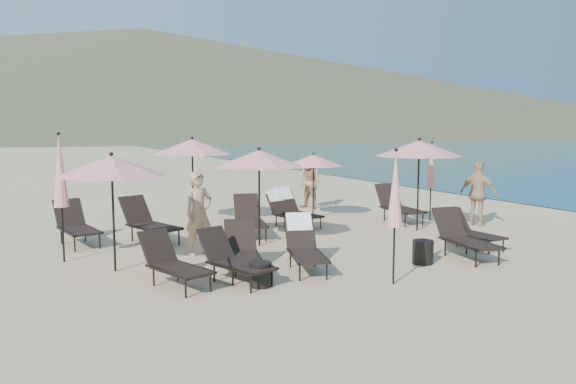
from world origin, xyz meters
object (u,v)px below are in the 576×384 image
lounger_5 (472,230)px  lounger_6 (76,225)px  umbrella_open_0 (112,166)px  umbrella_open_1 (259,159)px  lounger_11 (398,205)px  side_table_0 (260,274)px  umbrella_closed_0 (395,190)px  side_table_1 (423,252)px  lounger_0 (173,262)px  beachgoer_c (478,193)px  lounger_4 (464,236)px  umbrella_open_4 (313,160)px  lounger_9 (295,208)px  umbrella_closed_1 (431,166)px  umbrella_closed_2 (60,172)px  umbrella_open_2 (419,148)px  beachgoer_b (309,182)px  umbrella_open_3 (192,147)px  lounger_8 (250,218)px  lounger_1 (243,251)px  lounger_3 (304,244)px  beachgoer_a (199,213)px  lounger_7 (148,221)px  lounger_2 (233,259)px  lounger_10 (286,210)px

lounger_5 → lounger_6: (-8.08, 4.39, 0.08)m
umbrella_open_0 → umbrella_open_1: (3.39, 0.87, 0.01)m
lounger_11 → side_table_0: (-6.28, -4.36, -0.28)m
umbrella_closed_0 → side_table_1: umbrella_closed_0 is taller
lounger_0 → lounger_5: size_ratio=1.12×
lounger_0 → beachgoer_c: 9.47m
lounger_4 → beachgoer_c: bearing=49.9°
umbrella_open_4 → lounger_4: bearing=-85.8°
lounger_11 → lounger_9: bearing=171.9°
lounger_5 → umbrella_closed_1: (1.54, 3.23, 1.23)m
lounger_0 → umbrella_closed_2: 3.45m
umbrella_open_2 → umbrella_closed_0: umbrella_open_2 is taller
umbrella_open_4 → beachgoer_c: 4.77m
lounger_0 → umbrella_closed_0: umbrella_closed_0 is taller
side_table_1 → beachgoer_b: 7.95m
lounger_11 → side_table_1: bearing=-115.3°
umbrella_open_3 → side_table_0: 6.87m
umbrella_open_0 → side_table_0: bearing=-46.7°
lounger_5 → lounger_8: size_ratio=0.81×
lounger_6 → beachgoer_c: (10.35, -2.30, 0.44)m
lounger_9 → umbrella_open_2: (2.57, -2.15, 1.69)m
lounger_1 → lounger_4: lounger_4 is taller
lounger_3 → beachgoer_b: (3.96, 7.06, 0.42)m
lounger_9 → umbrella_open_0: 6.31m
umbrella_open_1 → umbrella_closed_0: size_ratio=0.96×
lounger_4 → lounger_8: bearing=135.4°
beachgoer_a → lounger_7: bearing=93.4°
lounger_2 → umbrella_closed_0: bearing=-48.2°
side_table_0 → side_table_1: 3.59m
umbrella_open_3 → side_table_1: size_ratio=5.18×
lounger_5 → lounger_9: (-2.31, 4.37, 0.10)m
lounger_3 → umbrella_closed_1: size_ratio=0.74×
beachgoer_c → lounger_5: bearing=113.7°
lounger_10 → beachgoer_b: size_ratio=0.92×
lounger_2 → umbrella_open_3: size_ratio=0.68×
lounger_0 → lounger_9: (4.63, 4.43, 0.07)m
lounger_3 → umbrella_open_3: size_ratio=0.69×
lounger_5 → lounger_8: (-4.03, 3.52, 0.07)m
lounger_3 → beachgoer_a: beachgoer_a is taller
lounger_3 → umbrella_closed_2: umbrella_closed_2 is taller
lounger_5 → umbrella_open_0: 7.98m
umbrella_closed_1 → side_table_1: umbrella_closed_1 is taller
lounger_5 → lounger_7: (-6.48, 3.97, 0.09)m
lounger_5 → lounger_9: 4.95m
lounger_10 → side_table_1: 5.10m
lounger_2 → umbrella_open_0: umbrella_open_0 is taller
lounger_10 → lounger_11: bearing=-23.3°
lounger_4 → beachgoer_a: bearing=159.5°
lounger_2 → lounger_7: bearing=78.3°
lounger_6 → umbrella_closed_2: size_ratio=0.69×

